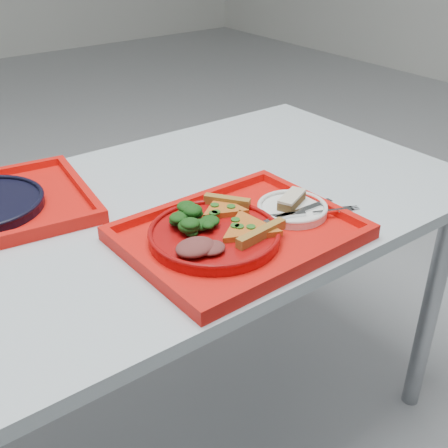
{
  "coord_description": "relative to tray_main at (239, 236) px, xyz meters",
  "views": [
    {
      "loc": [
        -0.49,
        -0.97,
        1.34
      ],
      "look_at": [
        0.1,
        -0.19,
        0.78
      ],
      "focal_mm": 45.0,
      "sensor_mm": 36.0,
      "label": 1
    }
  ],
  "objects": [
    {
      "name": "ground",
      "position": [
        -0.12,
        0.21,
        -0.76
      ],
      "size": [
        10.0,
        10.0,
        0.0
      ],
      "primitive_type": "plane",
      "color": "gray",
      "rests_on": "ground"
    },
    {
      "name": "table",
      "position": [
        -0.12,
        0.21,
        -0.08
      ],
      "size": [
        1.6,
        0.8,
        0.75
      ],
      "color": "silver",
      "rests_on": "ground"
    },
    {
      "name": "tray_main",
      "position": [
        0.0,
        0.0,
        0.0
      ],
      "size": [
        0.46,
        0.36,
        0.01
      ],
      "primitive_type": "cube",
      "rotation": [
        0.0,
        0.0,
        0.03
      ],
      "color": "red",
      "rests_on": "table"
    },
    {
      "name": "dinner_plate",
      "position": [
        -0.05,
        0.01,
        0.02
      ],
      "size": [
        0.26,
        0.26,
        0.02
      ],
      "primitive_type": "cylinder",
      "color": "#970A0A",
      "rests_on": "tray_main"
    },
    {
      "name": "side_plate",
      "position": [
        0.15,
        0.0,
        0.01
      ],
      "size": [
        0.15,
        0.15,
        0.01
      ],
      "primitive_type": "cylinder",
      "color": "white",
      "rests_on": "tray_main"
    },
    {
      "name": "pizza_slice_a",
      "position": [
        0.0,
        -0.03,
        0.03
      ],
      "size": [
        0.14,
        0.15,
        0.02
      ],
      "primitive_type": null,
      "rotation": [
        0.0,
        0.0,
        1.68
      ],
      "color": "orange",
      "rests_on": "dinner_plate"
    },
    {
      "name": "pizza_slice_b",
      "position": [
        0.01,
        0.07,
        0.03
      ],
      "size": [
        0.15,
        0.15,
        0.02
      ],
      "primitive_type": null,
      "rotation": [
        0.0,
        0.0,
        3.77
      ],
      "color": "orange",
      "rests_on": "dinner_plate"
    },
    {
      "name": "salad_heap",
      "position": [
        -0.07,
        0.06,
        0.05
      ],
      "size": [
        0.1,
        0.09,
        0.05
      ],
      "primitive_type": "ellipsoid",
      "color": "black",
      "rests_on": "dinner_plate"
    },
    {
      "name": "meat_portion",
      "position": [
        -0.13,
        -0.03,
        0.04
      ],
      "size": [
        0.08,
        0.06,
        0.02
      ],
      "primitive_type": "ellipsoid",
      "color": "maroon",
      "rests_on": "dinner_plate"
    },
    {
      "name": "dessert_bar",
      "position": [
        0.15,
        0.01,
        0.03
      ],
      "size": [
        0.09,
        0.06,
        0.02
      ],
      "rotation": [
        0.0,
        0.0,
        0.43
      ],
      "color": "#4C3319",
      "rests_on": "side_plate"
    },
    {
      "name": "knife",
      "position": [
        0.14,
        -0.02,
        0.02
      ],
      "size": [
        0.19,
        0.02,
        0.01
      ],
      "primitive_type": "cube",
      "rotation": [
        0.0,
        0.0,
        -0.03
      ],
      "color": "silver",
      "rests_on": "side_plate"
    },
    {
      "name": "fork",
      "position": [
        0.16,
        -0.05,
        0.02
      ],
      "size": [
        0.18,
        0.09,
        0.01
      ],
      "primitive_type": "cube",
      "rotation": [
        0.0,
        0.0,
        -0.41
      ],
      "color": "silver",
      "rests_on": "side_plate"
    }
  ]
}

